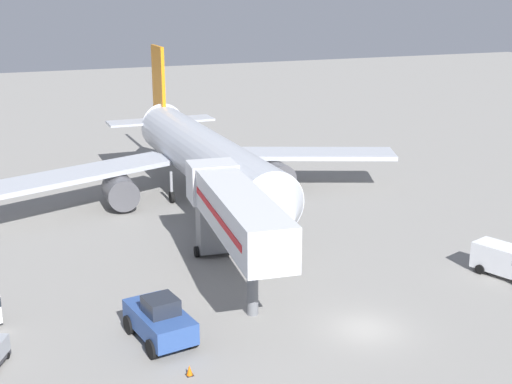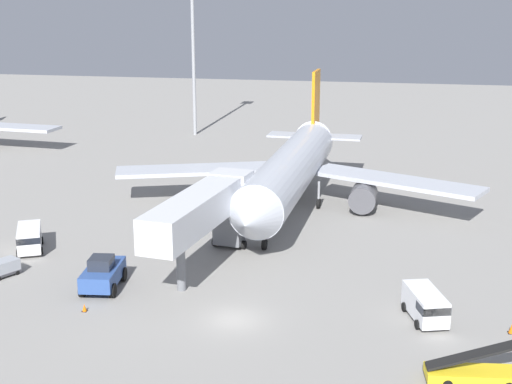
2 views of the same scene
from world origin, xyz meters
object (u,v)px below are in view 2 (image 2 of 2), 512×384
at_px(pushback_tug, 103,273).
at_px(jet_bridge, 206,209).
at_px(service_van_far_left, 29,238).
at_px(safety_cone_alpha, 512,328).
at_px(airplane_at_gate, 292,169).
at_px(service_van_outer_right, 426,304).
at_px(baggage_cart_mid_right, 3,267).
at_px(belt_loader_truck, 476,372).
at_px(safety_cone_bravo, 84,308).
at_px(apron_light_mast, 192,4).

bearing_deg(pushback_tug, jet_bridge, 41.51).
height_order(service_van_far_left, safety_cone_alpha, service_van_far_left).
xyz_separation_m(airplane_at_gate, service_van_outer_right, (13.35, -25.46, -3.15)).
height_order(baggage_cart_mid_right, safety_cone_alpha, baggage_cart_mid_right).
relative_size(airplane_at_gate, service_van_far_left, 7.83).
height_order(belt_loader_truck, service_van_outer_right, belt_loader_truck).
xyz_separation_m(service_van_outer_right, safety_cone_alpha, (5.70, -0.89, -0.84)).
height_order(service_van_outer_right, baggage_cart_mid_right, service_van_outer_right).
bearing_deg(safety_cone_bravo, safety_cone_alpha, 4.79).
relative_size(service_van_outer_right, apron_light_mast, 0.16).
height_order(safety_cone_alpha, safety_cone_bravo, safety_cone_alpha).
relative_size(pushback_tug, baggage_cart_mid_right, 1.94).
distance_m(airplane_at_gate, safety_cone_bravo, 31.07).
bearing_deg(belt_loader_truck, service_van_outer_right, 108.21).
distance_m(pushback_tug, service_van_outer_right, 24.49).
relative_size(airplane_at_gate, pushback_tug, 7.57).
xyz_separation_m(jet_bridge, apron_light_mast, (-17.91, 58.10, 15.86)).
bearing_deg(baggage_cart_mid_right, service_van_far_left, 98.46).
bearing_deg(service_van_outer_right, baggage_cart_mid_right, 177.21).
distance_m(belt_loader_truck, service_van_outer_right, 8.50).
height_order(baggage_cart_mid_right, apron_light_mast, apron_light_mast).
bearing_deg(service_van_far_left, safety_cone_bravo, -46.88).
distance_m(belt_loader_truck, apron_light_mast, 84.83).
bearing_deg(safety_cone_bravo, apron_light_mast, 99.58).
height_order(jet_bridge, belt_loader_truck, jet_bridge).
distance_m(baggage_cart_mid_right, safety_cone_alpha, 39.30).
distance_m(jet_bridge, safety_cone_bravo, 12.94).
bearing_deg(jet_bridge, baggage_cart_mid_right, -162.00).
bearing_deg(pushback_tug, service_van_outer_right, -1.88).
distance_m(airplane_at_gate, apron_light_mast, 48.24).
height_order(baggage_cart_mid_right, safety_cone_bravo, baggage_cart_mid_right).
distance_m(pushback_tug, service_van_far_left, 12.00).
distance_m(pushback_tug, apron_light_mast, 67.95).
relative_size(jet_bridge, baggage_cart_mid_right, 6.11).
height_order(airplane_at_gate, apron_light_mast, apron_light_mast).
relative_size(airplane_at_gate, service_van_outer_right, 8.11).
height_order(service_van_far_left, safety_cone_bravo, service_van_far_left).
relative_size(service_van_far_left, baggage_cart_mid_right, 1.87).
distance_m(jet_bridge, baggage_cart_mid_right, 17.15).
bearing_deg(safety_cone_bravo, baggage_cart_mid_right, 151.82).
distance_m(pushback_tug, safety_cone_bravo, 4.32).
relative_size(service_van_outer_right, safety_cone_bravo, 8.74).
xyz_separation_m(belt_loader_truck, apron_light_mast, (-38.31, 72.92, 20.25)).
height_order(airplane_at_gate, jet_bridge, airplane_at_gate).
relative_size(baggage_cart_mid_right, apron_light_mast, 0.09).
relative_size(service_van_outer_right, service_van_far_left, 0.96).
bearing_deg(baggage_cart_mid_right, service_van_outer_right, -2.79).
bearing_deg(airplane_at_gate, apron_light_mast, 119.52).
relative_size(pushback_tug, safety_cone_alpha, 7.27).
distance_m(baggage_cart_mid_right, apron_light_mast, 66.43).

